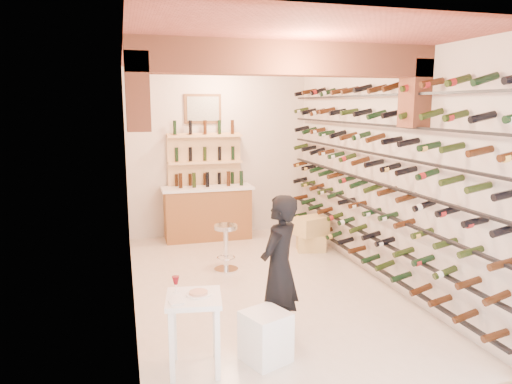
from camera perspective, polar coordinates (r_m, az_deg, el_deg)
ground at (r=6.93m, az=0.68°, el=-11.07°), size 6.00×6.00×0.00m
room_shell at (r=6.22m, az=1.40°, el=7.76°), size 3.52×6.02×3.21m
wine_rack at (r=7.11m, az=12.65°, el=2.14°), size 0.32×5.70×2.56m
back_counter at (r=9.19m, az=-5.74°, el=-2.29°), size 1.70×0.62×1.29m
back_shelving at (r=9.31m, az=-6.06°, el=1.84°), size 1.40×0.31×2.73m
tasting_table at (r=4.74m, az=-7.37°, el=-13.60°), size 0.58×0.58×0.90m
white_stool at (r=5.00m, az=1.15°, el=-16.70°), size 0.53×0.53×0.51m
person at (r=5.24m, az=2.76°, el=-8.95°), size 0.68×0.68×1.59m
chrome_barstool at (r=7.45m, az=-3.58°, el=-6.18°), size 0.37×0.37×0.72m
crate_lower at (r=8.54m, az=6.51°, el=-5.97°), size 0.55×0.44×0.29m
crate_upper at (r=8.46m, az=6.55°, el=-4.00°), size 0.63×0.53×0.32m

